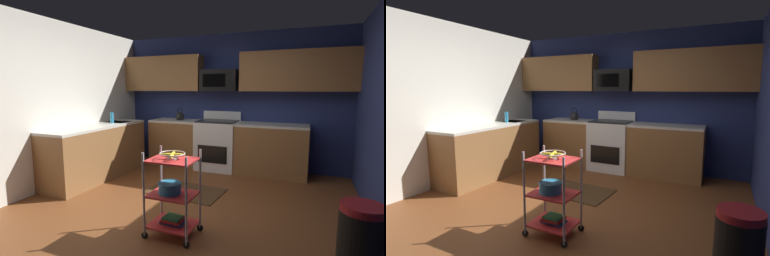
# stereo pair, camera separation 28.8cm
# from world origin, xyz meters

# --- Properties ---
(floor) EXTENTS (4.40, 4.80, 0.04)m
(floor) POSITION_xyz_m (0.00, 0.00, -0.02)
(floor) COLOR brown
(floor) RESTS_ON ground
(wall_back) EXTENTS (4.52, 0.06, 2.60)m
(wall_back) POSITION_xyz_m (0.00, 2.43, 1.30)
(wall_back) COLOR navy
(wall_back) RESTS_ON ground
(wall_left) EXTENTS (0.06, 4.80, 2.60)m
(wall_left) POSITION_xyz_m (-2.23, 0.00, 1.30)
(wall_left) COLOR silver
(wall_left) RESTS_ON ground
(counter_run) EXTENTS (3.70, 2.65, 0.92)m
(counter_run) POSITION_xyz_m (-0.78, 1.56, 0.46)
(counter_run) COLOR brown
(counter_run) RESTS_ON ground
(oven_range) EXTENTS (0.76, 0.65, 1.10)m
(oven_range) POSITION_xyz_m (-0.14, 2.10, 0.48)
(oven_range) COLOR white
(oven_range) RESTS_ON ground
(upper_cabinets) EXTENTS (4.40, 0.33, 0.70)m
(upper_cabinets) POSITION_xyz_m (0.03, 2.23, 1.85)
(upper_cabinets) COLOR brown
(microwave) EXTENTS (0.70, 0.39, 0.40)m
(microwave) POSITION_xyz_m (-0.14, 2.21, 1.70)
(microwave) COLOR black
(rolling_cart) EXTENTS (0.54, 0.40, 0.91)m
(rolling_cart) POSITION_xyz_m (0.19, -0.52, 0.45)
(rolling_cart) COLOR silver
(rolling_cart) RESTS_ON ground
(fruit_bowl) EXTENTS (0.27, 0.27, 0.07)m
(fruit_bowl) POSITION_xyz_m (0.19, -0.52, 0.88)
(fruit_bowl) COLOR silver
(fruit_bowl) RESTS_ON rolling_cart
(mixing_bowl_large) EXTENTS (0.25, 0.25, 0.11)m
(mixing_bowl_large) POSITION_xyz_m (0.16, -0.52, 0.52)
(mixing_bowl_large) COLOR #338CBF
(mixing_bowl_large) RESTS_ON rolling_cart
(book_stack) EXTENTS (0.26, 0.19, 0.08)m
(book_stack) POSITION_xyz_m (0.19, -0.52, 0.17)
(book_stack) COLOR #1E4C8C
(book_stack) RESTS_ON rolling_cart
(kettle) EXTENTS (0.21, 0.18, 0.26)m
(kettle) POSITION_xyz_m (-0.94, 2.10, 1.00)
(kettle) COLOR black
(kettle) RESTS_ON counter_run
(dish_soap_bottle) EXTENTS (0.06, 0.06, 0.20)m
(dish_soap_bottle) POSITION_xyz_m (-1.86, 1.13, 1.02)
(dish_soap_bottle) COLOR #2D8CBF
(dish_soap_bottle) RESTS_ON counter_run
(trash_can) EXTENTS (0.34, 0.42, 0.66)m
(trash_can) POSITION_xyz_m (1.90, -0.64, 0.33)
(trash_can) COLOR black
(trash_can) RESTS_ON ground
(floor_rug) EXTENTS (1.15, 0.78, 0.01)m
(floor_rug) POSITION_xyz_m (-0.20, 0.72, 0.01)
(floor_rug) COLOR #472D19
(floor_rug) RESTS_ON ground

